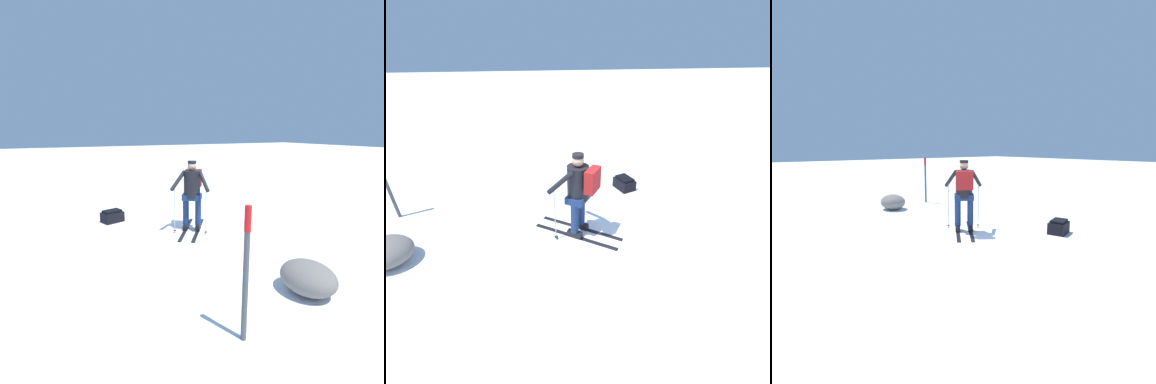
# 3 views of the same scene
# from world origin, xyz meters

# --- Properties ---
(ground_plane) EXTENTS (80.00, 80.00, 0.00)m
(ground_plane) POSITION_xyz_m (0.00, 0.00, 0.00)
(ground_plane) COLOR white
(skier) EXTENTS (1.70, 1.35, 1.71)m
(skier) POSITION_xyz_m (0.38, -0.62, 1.02)
(skier) COLOR black
(skier) RESTS_ON ground_plane
(dropped_backpack) EXTENTS (0.53, 0.62, 0.33)m
(dropped_backpack) POSITION_xyz_m (-1.13, -2.28, 0.16)
(dropped_backpack) COLOR black
(dropped_backpack) RESTS_ON ground_plane
(rock_boulder) EXTENTS (0.89, 0.76, 0.49)m
(rock_boulder) POSITION_xyz_m (3.82, -0.35, 0.25)
(rock_boulder) COLOR slate
(rock_boulder) RESTS_ON ground_plane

